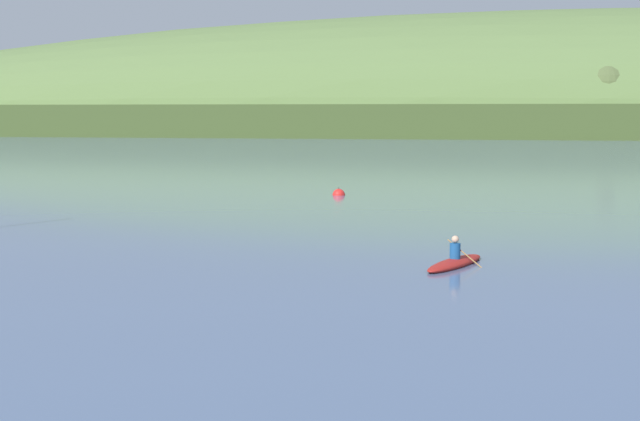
% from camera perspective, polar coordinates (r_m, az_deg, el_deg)
% --- Properties ---
extents(far_shoreline_hill, '(496.07, 103.76, 52.05)m').
position_cam_1_polar(far_shoreline_hill, '(212.47, 14.72, 4.50)').
color(far_shoreline_hill, '#3C4E24').
rests_on(far_shoreline_hill, ground).
extents(canoe_with_paddler, '(1.95, 3.69, 1.02)m').
position_cam_1_polar(canoe_with_paddler, '(29.42, 7.96, -3.04)').
color(canoe_with_paddler, maroon).
rests_on(canoe_with_paddler, ground).
extents(mooring_buoy_midchannel, '(0.70, 0.70, 0.78)m').
position_cam_1_polar(mooring_buoy_midchannel, '(53.69, 1.11, 0.91)').
color(mooring_buoy_midchannel, red).
rests_on(mooring_buoy_midchannel, ground).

